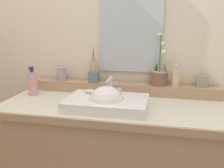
# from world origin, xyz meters

# --- Properties ---
(wall_back) EXTENTS (3.31, 0.20, 2.79)m
(wall_back) POSITION_xyz_m (0.00, 0.41, 1.40)
(wall_back) COLOR beige
(wall_back) RESTS_ON ground
(vanity_cabinet) EXTENTS (1.46, 0.61, 0.87)m
(vanity_cabinet) POSITION_xyz_m (0.00, -0.00, 0.43)
(vanity_cabinet) COLOR tan
(vanity_cabinet) RESTS_ON ground
(back_ledge) EXTENTS (1.38, 0.10, 0.08)m
(back_ledge) POSITION_xyz_m (0.00, 0.24, 0.90)
(back_ledge) COLOR tan
(back_ledge) RESTS_ON vanity_cabinet
(sink_basin) EXTENTS (0.49, 0.32, 0.26)m
(sink_basin) POSITION_xyz_m (-0.03, -0.09, 0.89)
(sink_basin) COLOR white
(sink_basin) RESTS_ON vanity_cabinet
(soap_bar) EXTENTS (0.07, 0.04, 0.02)m
(soap_bar) POSITION_xyz_m (-0.17, 0.01, 0.93)
(soap_bar) COLOR beige
(soap_bar) RESTS_ON sink_basin
(potted_plant) EXTENTS (0.12, 0.12, 0.36)m
(potted_plant) POSITION_xyz_m (0.27, 0.25, 1.00)
(potted_plant) COLOR brown
(potted_plant) RESTS_ON back_ledge
(soap_dispenser) EXTENTS (0.05, 0.05, 0.16)m
(soap_dispenser) POSITION_xyz_m (0.38, 0.22, 1.00)
(soap_dispenser) COLOR #E1BD86
(soap_dispenser) RESTS_ON back_ledge
(tumbler_cup) EXTENTS (0.07, 0.07, 0.10)m
(tumbler_cup) POSITION_xyz_m (-0.46, 0.24, 0.99)
(tumbler_cup) COLOR #A28FA5
(tumbler_cup) RESTS_ON back_ledge
(reed_diffuser) EXTENTS (0.10, 0.10, 0.25)m
(reed_diffuser) POSITION_xyz_m (-0.21, 0.24, 0.98)
(reed_diffuser) COLOR slate
(reed_diffuser) RESTS_ON back_ledge
(trinket_box) EXTENTS (0.07, 0.06, 0.08)m
(trinket_box) POSITION_xyz_m (0.56, 0.26, 0.98)
(trinket_box) COLOR gray
(trinket_box) RESTS_ON back_ledge
(lotion_bottle) EXTENTS (0.07, 0.07, 0.21)m
(lotion_bottle) POSITION_xyz_m (-0.61, 0.07, 0.95)
(lotion_bottle) COLOR #D6999C
(lotion_bottle) RESTS_ON vanity_cabinet
(mirror) EXTENTS (0.45, 0.02, 0.64)m
(mirror) POSITION_xyz_m (0.05, 0.30, 1.34)
(mirror) COLOR silver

